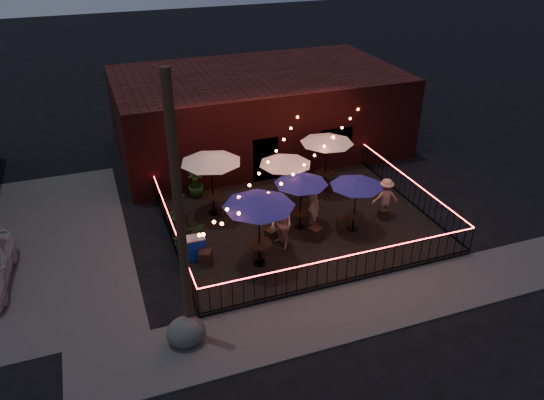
{
  "coord_description": "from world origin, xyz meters",
  "views": [
    {
      "loc": [
        -7.2,
        -14.47,
        11.1
      ],
      "look_at": [
        -1.16,
        2.02,
        1.39
      ],
      "focal_mm": 35.0,
      "sensor_mm": 36.0,
      "label": 1
    }
  ],
  "objects": [
    {
      "name": "bistro_chair_11",
      "position": [
        3.63,
        3.87,
        0.39
      ],
      "size": [
        0.51,
        0.51,
        0.47
      ],
      "primitive_type": "cube",
      "rotation": [
        0.0,
        0.0,
        2.8
      ],
      "color": "black",
      "rests_on": "patio"
    },
    {
      "name": "utility_pole",
      "position": [
        -5.4,
        -2.6,
        4.0
      ],
      "size": [
        0.26,
        0.26,
        8.0
      ],
      "primitive_type": "cylinder",
      "color": "#392817",
      "rests_on": "ground"
    },
    {
      "name": "potted_shrub_b",
      "position": [
        -4.6,
        3.14,
        0.92
      ],
      "size": [
        1.05,
        0.96,
        1.55
      ],
      "primitive_type": "imported",
      "rotation": [
        0.0,
        0.0,
        0.39
      ],
      "color": "#14340B",
      "rests_on": "patio"
    },
    {
      "name": "ground",
      "position": [
        0.0,
        0.0,
        0.0
      ],
      "size": [
        110.0,
        110.0,
        0.0
      ],
      "primitive_type": "plane",
      "color": "black",
      "rests_on": "ground"
    },
    {
      "name": "boulder",
      "position": [
        -5.57,
        -2.81,
        0.4
      ],
      "size": [
        1.17,
        1.05,
        0.79
      ],
      "primitive_type": "ellipsoid",
      "rotation": [
        0.0,
        0.0,
        0.21
      ],
      "color": "#4F4F4A",
      "rests_on": "ground"
    },
    {
      "name": "festoon_lights",
      "position": [
        -1.01,
        1.7,
        2.52
      ],
      "size": [
        10.02,
        8.72,
        1.32
      ],
      "color": "#F85C2A",
      "rests_on": "ground"
    },
    {
      "name": "bistro_chair_0",
      "position": [
        -4.16,
        0.6,
        0.4
      ],
      "size": [
        0.55,
        0.55,
        0.5
      ],
      "primitive_type": "cube",
      "rotation": [
        0.0,
        0.0,
        -0.4
      ],
      "color": "black",
      "rests_on": "patio"
    },
    {
      "name": "bistro_chair_2",
      "position": [
        -4.47,
        3.64,
        0.4
      ],
      "size": [
        0.53,
        0.53,
        0.5
      ],
      "primitive_type": "cube",
      "rotation": [
        0.0,
        0.0,
        0.32
      ],
      "color": "black",
      "rests_on": "patio"
    },
    {
      "name": "bistro_chair_8",
      "position": [
        1.37,
        1.08,
        0.38
      ],
      "size": [
        0.52,
        0.52,
        0.46
      ],
      "primitive_type": "cube",
      "rotation": [
        0.0,
        0.0,
        -0.41
      ],
      "color": "black",
      "rests_on": "patio"
    },
    {
      "name": "patron_b",
      "position": [
        -1.3,
        0.66,
        1.08
      ],
      "size": [
        0.98,
        1.09,
        1.87
      ],
      "primitive_type": "imported",
      "rotation": [
        0.0,
        0.0,
        -1.22
      ],
      "color": "#CBAC89",
      "rests_on": "patio"
    },
    {
      "name": "cafe_table_1",
      "position": [
        -2.99,
        3.91,
        2.59
      ],
      "size": [
        2.63,
        2.63,
        2.67
      ],
      "rotation": [
        0.0,
        0.0,
        0.09
      ],
      "color": "black",
      "rests_on": "patio"
    },
    {
      "name": "bistro_chair_4",
      "position": [
        -1.48,
        1.21,
        0.38
      ],
      "size": [
        0.51,
        0.51,
        0.45
      ],
      "primitive_type": "cube",
      "rotation": [
        0.0,
        0.0,
        0.43
      ],
      "color": "black",
      "rests_on": "patio"
    },
    {
      "name": "cafe_table_2",
      "position": [
        -0.12,
        1.69,
        2.2
      ],
      "size": [
        2.53,
        2.53,
        2.24
      ],
      "rotation": [
        0.0,
        0.0,
        0.29
      ],
      "color": "black",
      "rests_on": "patio"
    },
    {
      "name": "bistro_chair_1",
      "position": [
        -2.29,
        0.31,
        0.35
      ],
      "size": [
        0.36,
        0.36,
        0.4
      ],
      "primitive_type": "cube",
      "rotation": [
        0.0,
        0.0,
        3.06
      ],
      "color": "black",
      "rests_on": "patio"
    },
    {
      "name": "bistro_chair_3",
      "position": [
        -2.69,
        3.7,
        0.35
      ],
      "size": [
        0.45,
        0.45,
        0.4
      ],
      "primitive_type": "cube",
      "rotation": [
        0.0,
        0.0,
        3.55
      ],
      "color": "black",
      "rests_on": "patio"
    },
    {
      "name": "bistro_chair_9",
      "position": [
        3.29,
        1.15,
        0.37
      ],
      "size": [
        0.44,
        0.44,
        0.43
      ],
      "primitive_type": "cube",
      "rotation": [
        0.0,
        0.0,
        2.91
      ],
      "color": "black",
      "rests_on": "patio"
    },
    {
      "name": "bistro_chair_5",
      "position": [
        0.09,
        0.7,
        0.4
      ],
      "size": [
        0.57,
        0.57,
        0.51
      ],
      "primitive_type": "cube",
      "rotation": [
        0.0,
        0.0,
        3.57
      ],
      "color": "black",
      "rests_on": "patio"
    },
    {
      "name": "patron_c",
      "position": [
        3.44,
        1.39,
        0.96
      ],
      "size": [
        1.15,
        0.82,
        1.61
      ],
      "primitive_type": "imported",
      "rotation": [
        0.0,
        0.0,
        2.91
      ],
      "color": "beige",
      "rests_on": "patio"
    },
    {
      "name": "sidewalk",
      "position": [
        0.0,
        -3.25,
        0.03
      ],
      "size": [
        18.0,
        2.5,
        0.05
      ],
      "primitive_type": "cube",
      "color": "#474441",
      "rests_on": "ground"
    },
    {
      "name": "cafe_table_5",
      "position": [
        2.19,
        4.37,
        2.47
      ],
      "size": [
        2.81,
        2.81,
        2.54
      ],
      "rotation": [
        0.0,
        0.0,
        0.26
      ],
      "color": "black",
      "rests_on": "patio"
    },
    {
      "name": "cafe_table_3",
      "position": [
        -0.12,
        3.32,
        2.29
      ],
      "size": [
        2.28,
        2.28,
        2.34
      ],
      "rotation": [
        0.0,
        0.0,
        -0.07
      ],
      "color": "black",
      "rests_on": "patio"
    },
    {
      "name": "fence_left",
      "position": [
        -5.0,
        2.0,
        0.66
      ],
      "size": [
        0.04,
        8.0,
        1.04
      ],
      "rotation": [
        0.0,
        0.0,
        1.57
      ],
      "color": "black",
      "rests_on": "patio"
    },
    {
      "name": "potted_shrub_a",
      "position": [
        -4.6,
        1.37,
        0.82
      ],
      "size": [
        1.44,
        1.33,
        1.34
      ],
      "primitive_type": "imported",
      "rotation": [
        0.0,
        0.0,
        0.26
      ],
      "color": "#0D3E0B",
      "rests_on": "patio"
    },
    {
      "name": "fence_right",
      "position": [
        5.0,
        2.0,
        0.66
      ],
      "size": [
        0.04,
        8.0,
        1.04
      ],
      "rotation": [
        0.0,
        0.0,
        1.57
      ],
      "color": "black",
      "rests_on": "patio"
    },
    {
      "name": "patron_a",
      "position": [
        0.38,
        1.6,
        1.09
      ],
      "size": [
        0.51,
        0.73,
        1.88
      ],
      "primitive_type": "imported",
      "rotation": [
        0.0,
        0.0,
        1.67
      ],
      "color": "tan",
      "rests_on": "patio"
    },
    {
      "name": "cooler",
      "position": [
        -4.38,
        1.07,
        0.58
      ],
      "size": [
        0.66,
        0.48,
        0.86
      ],
      "rotation": [
        0.0,
        0.0,
        -0.02
      ],
      "color": "#1132AE",
      "rests_on": "patio"
    },
    {
      "name": "potted_shrub_c",
      "position": [
        -3.34,
        5.59,
        0.76
      ],
      "size": [
        0.8,
        0.8,
        1.22
      ],
      "primitive_type": "imported",
      "rotation": [
        0.0,
        0.0,
        -0.2
      ],
      "color": "#183E0C",
      "rests_on": "patio"
    },
    {
      "name": "cafe_table_4",
      "position": [
        1.75,
        0.84,
        2.17
      ],
      "size": [
        2.23,
        2.23,
        2.22
      ],
      "rotation": [
        0.0,
        0.0,
        0.12
      ],
      "color": "black",
      "rests_on": "patio"
    },
    {
      "name": "bistro_chair_7",
      "position": [
        0.96,
        4.08,
        0.4
      ],
      "size": [
        0.54,
        0.54,
        0.5
      ],
      "primitive_type": "cube",
      "rotation": [
        0.0,
        0.0,
        3.46
      ],
      "color": "black",
      "rests_on": "patio"
    },
    {
      "name": "fence_front",
      "position": [
        0.0,
        -2.0,
        0.66
      ],
      "size": [
        10.0,
        0.04,
        1.04
      ],
      "color": "black",
      "rests_on": "patio"
    },
    {
      "name": "bistro_chair_10",
      "position": [
        2.31,
        3.94,
        0.36
      ],
      "size": [
        0.4,
        0.4,
        0.42
      ],
      "primitive_type": "cube",
      "rotation": [
        0.0,
        0.0,
        0.12
      ],
      "color": "black",
      "rests_on": "patio"
    },
    {
      "name": "cafe_table_0",
      "position": [
        -2.38,
        -0.04,
        2.62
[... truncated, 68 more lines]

